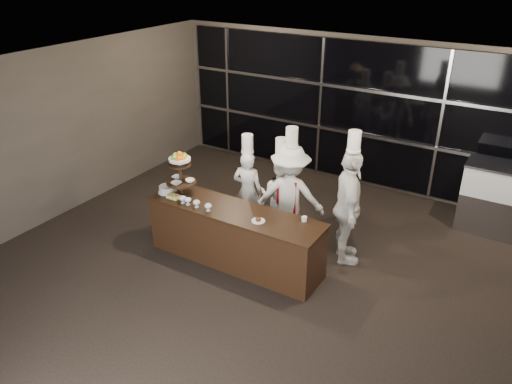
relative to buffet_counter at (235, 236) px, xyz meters
The scene contains 14 objects.
room 1.79m from the buffet_counter, 53.97° to the right, with size 10.00×10.00×10.00m.
window_wall 3.99m from the buffet_counter, 77.06° to the left, with size 8.60×0.10×2.80m.
buffet_counter is the anchor object (origin of this frame).
display_stand 1.33m from the buffet_counter, behind, with size 0.48×0.48×0.74m.
compotes 0.83m from the buffet_counter, 159.70° to the right, with size 0.60×0.11×0.12m.
layer_cake 1.36m from the buffet_counter, behind, with size 0.30×0.30×0.11m.
pastry_squares 1.16m from the buffet_counter, behind, with size 0.20×0.13×0.05m.
small_plate 0.68m from the buffet_counter, 11.73° to the right, with size 0.20×0.20×0.05m.
chef_cup 1.18m from the buffet_counter, 13.43° to the left, with size 0.08×0.08×0.07m, color white.
display_case 4.66m from the buffet_counter, 42.04° to the left, with size 1.48×0.65×1.24m.
chef_a 1.10m from the buffet_counter, 111.19° to the left, with size 0.58×0.44×1.75m.
chef_b 1.12m from the buffet_counter, 79.22° to the left, with size 0.80×0.66×1.77m.
chef_c 1.13m from the buffet_counter, 65.32° to the left, with size 1.26×0.97×2.03m.
chef_d 1.79m from the buffet_counter, 33.27° to the left, with size 0.92×1.17×2.16m.
Camera 1 is at (2.86, -4.28, 4.49)m, focal length 35.00 mm.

